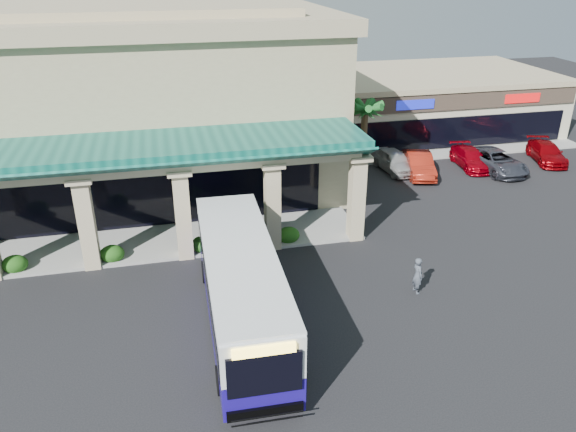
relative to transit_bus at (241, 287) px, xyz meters
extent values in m
plane|color=black|center=(1.09, 1.00, -1.69)|extent=(110.00, 110.00, 0.00)
imported|color=#414752|center=(8.04, 0.49, -0.82)|extent=(0.47, 0.67, 1.75)
imported|color=#A7A7A7|center=(13.26, 15.49, -0.94)|extent=(2.21, 4.58, 1.51)
imported|color=#A22213|center=(14.62, 14.32, -0.92)|extent=(2.75, 4.93, 1.54)
imported|color=#94010E|center=(18.92, 14.96, -1.03)|extent=(2.30, 4.70, 1.32)
imported|color=#373944|center=(20.22, 13.84, -0.95)|extent=(2.88, 5.52, 1.49)
imported|color=#800208|center=(25.02, 14.78, -1.01)|extent=(3.10, 4.99, 1.35)
camera|label=1|loc=(-2.55, -19.28, 12.23)|focal=35.00mm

